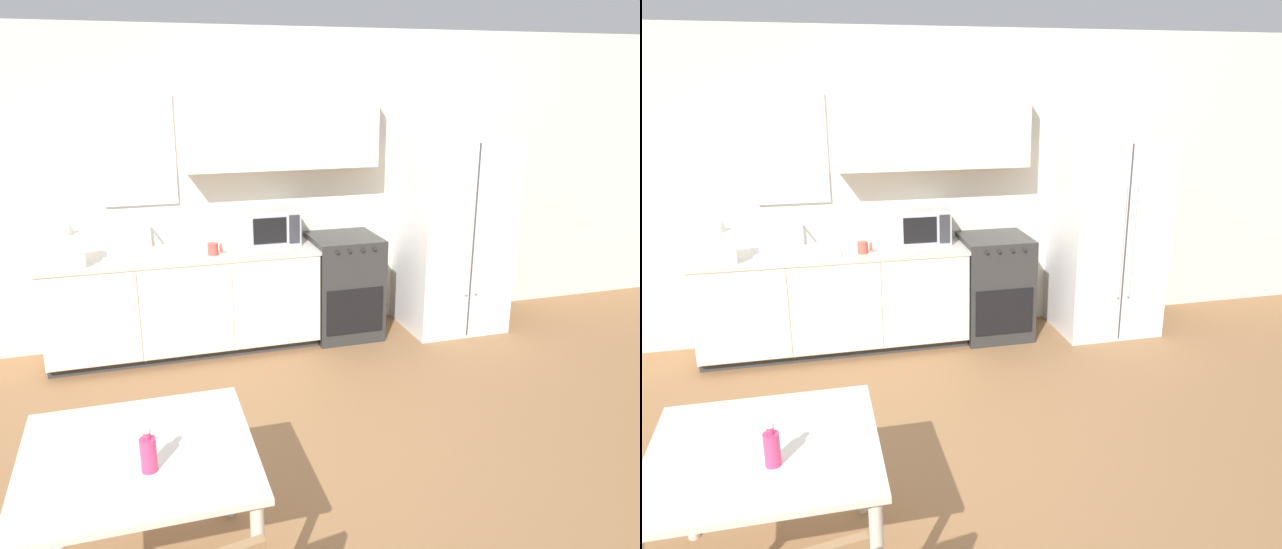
{
  "view_description": "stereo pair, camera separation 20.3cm",
  "coord_description": "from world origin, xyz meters",
  "views": [
    {
      "loc": [
        -0.67,
        -3.15,
        2.26
      ],
      "look_at": [
        0.46,
        0.57,
        1.05
      ],
      "focal_mm": 35.0,
      "sensor_mm": 36.0,
      "label": 1
    },
    {
      "loc": [
        -0.47,
        -3.2,
        2.26
      ],
      "look_at": [
        0.46,
        0.57,
        1.05
      ],
      "focal_mm": 35.0,
      "sensor_mm": 36.0,
      "label": 2
    }
  ],
  "objects": [
    {
      "name": "oven_range",
      "position": [
        1.11,
        1.97,
        0.46
      ],
      "size": [
        0.6,
        0.62,
        0.93
      ],
      "color": "#2D2D2D",
      "rests_on": "ground_plane"
    },
    {
      "name": "ground_plane",
      "position": [
        0.0,
        0.0,
        0.0
      ],
      "size": [
        12.0,
        12.0,
        0.0
      ],
      "primitive_type": "plane",
      "color": "olive"
    },
    {
      "name": "kitchen_counter",
      "position": [
        -0.32,
        1.98,
        0.45
      ],
      "size": [
        2.26,
        0.61,
        0.88
      ],
      "color": "#333333",
      "rests_on": "ground_plane"
    },
    {
      "name": "kitchen_sink",
      "position": [
        -0.6,
        1.99,
        0.9
      ],
      "size": [
        0.7,
        0.46,
        0.26
      ],
      "color": "#B7BABC",
      "rests_on": "kitchen_counter"
    },
    {
      "name": "wall_back",
      "position": [
        0.09,
        2.28,
        1.44
      ],
      "size": [
        12.0,
        0.38,
        2.7
      ],
      "color": "beige",
      "rests_on": "ground_plane"
    },
    {
      "name": "coffee_mug",
      "position": [
        -0.06,
        1.86,
        0.94
      ],
      "size": [
        0.12,
        0.09,
        0.1
      ],
      "color": "#BF4C3F",
      "rests_on": "kitchen_counter"
    },
    {
      "name": "microwave",
      "position": [
        0.48,
        2.09,
        1.04
      ],
      "size": [
        0.45,
        0.32,
        0.31
      ],
      "color": "#B7BABC",
      "rests_on": "kitchen_counter"
    },
    {
      "name": "refrigerator",
      "position": [
        2.15,
        1.9,
        0.9
      ],
      "size": [
        0.89,
        0.79,
        1.8
      ],
      "color": "white",
      "rests_on": "ground_plane"
    },
    {
      "name": "dining_table",
      "position": [
        -0.74,
        -0.69,
        0.63
      ],
      "size": [
        0.99,
        0.95,
        0.73
      ],
      "color": "beige",
      "rests_on": "ground_plane"
    },
    {
      "name": "drink_bottle",
      "position": [
        -0.7,
        -0.84,
        0.81
      ],
      "size": [
        0.07,
        0.07,
        0.2
      ],
      "color": "#DB386B",
      "rests_on": "dining_table"
    },
    {
      "name": "grocery_bag_0",
      "position": [
        -1.21,
        1.86,
        1.04
      ],
      "size": [
        0.3,
        0.26,
        0.36
      ],
      "rotation": [
        0.0,
        0.0,
        0.09
      ],
      "color": "silver",
      "rests_on": "kitchen_counter"
    }
  ]
}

